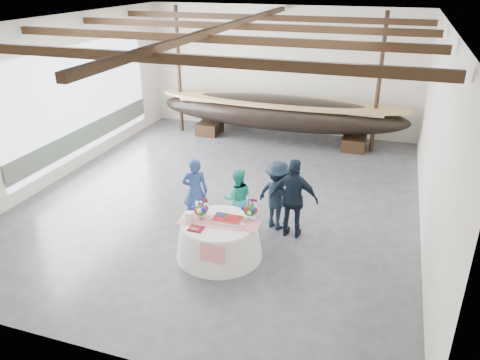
% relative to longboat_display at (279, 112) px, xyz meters
% --- Properties ---
extents(floor, '(10.00, 12.00, 0.01)m').
position_rel_longboat_display_xyz_m(floor, '(-0.28, -4.75, -1.05)').
color(floor, '#3D3D42').
rests_on(floor, ground).
extents(wall_back, '(10.00, 0.02, 4.50)m').
position_rel_longboat_display_xyz_m(wall_back, '(-0.28, 1.25, 1.20)').
color(wall_back, silver).
rests_on(wall_back, ground).
extents(wall_front, '(10.00, 0.02, 4.50)m').
position_rel_longboat_display_xyz_m(wall_front, '(-0.28, -10.75, 1.20)').
color(wall_front, silver).
rests_on(wall_front, ground).
extents(wall_left, '(0.02, 12.00, 4.50)m').
position_rel_longboat_display_xyz_m(wall_left, '(-5.28, -4.75, 1.20)').
color(wall_left, silver).
rests_on(wall_left, ground).
extents(wall_right, '(0.02, 12.00, 4.50)m').
position_rel_longboat_display_xyz_m(wall_right, '(4.72, -4.75, 1.20)').
color(wall_right, silver).
rests_on(wall_right, ground).
extents(ceiling, '(10.00, 12.00, 0.01)m').
position_rel_longboat_display_xyz_m(ceiling, '(-0.28, -4.75, 3.45)').
color(ceiling, white).
rests_on(ceiling, wall_back).
extents(pavilion_structure, '(9.80, 11.76, 4.50)m').
position_rel_longboat_display_xyz_m(pavilion_structure, '(-0.28, -3.94, 2.95)').
color(pavilion_structure, black).
rests_on(pavilion_structure, ground).
extents(open_bay, '(0.03, 7.00, 3.20)m').
position_rel_longboat_display_xyz_m(open_bay, '(-5.23, -3.75, 0.77)').
color(open_bay, silver).
rests_on(open_bay, ground).
extents(longboat_display, '(8.80, 1.76, 1.65)m').
position_rel_longboat_display_xyz_m(longboat_display, '(0.00, 0.00, 0.00)').
color(longboat_display, black).
rests_on(longboat_display, ground).
extents(banquet_table, '(1.85, 1.85, 0.79)m').
position_rel_longboat_display_xyz_m(banquet_table, '(0.58, -7.51, -0.66)').
color(banquet_table, white).
rests_on(banquet_table, ground).
extents(tabletop_items, '(1.75, 1.05, 0.40)m').
position_rel_longboat_display_xyz_m(tabletop_items, '(0.58, -7.36, -0.11)').
color(tabletop_items, red).
rests_on(tabletop_items, banquet_table).
extents(guest_woman_blue, '(0.72, 0.60, 1.68)m').
position_rel_longboat_display_xyz_m(guest_woman_blue, '(-0.44, -6.39, -0.21)').
color(guest_woman_blue, navy).
rests_on(guest_woman_blue, ground).
extents(guest_woman_teal, '(0.88, 0.79, 1.48)m').
position_rel_longboat_display_xyz_m(guest_woman_teal, '(0.55, -6.22, -0.31)').
color(guest_woman_teal, '#21AD97').
rests_on(guest_woman_teal, ground).
extents(guest_man_left, '(1.24, 1.01, 1.68)m').
position_rel_longboat_display_xyz_m(guest_man_left, '(1.45, -5.97, -0.21)').
color(guest_man_left, black).
rests_on(guest_man_left, ground).
extents(guest_man_right, '(1.11, 0.47, 1.88)m').
position_rel_longboat_display_xyz_m(guest_man_right, '(1.89, -6.22, -0.11)').
color(guest_man_right, black).
rests_on(guest_man_right, ground).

